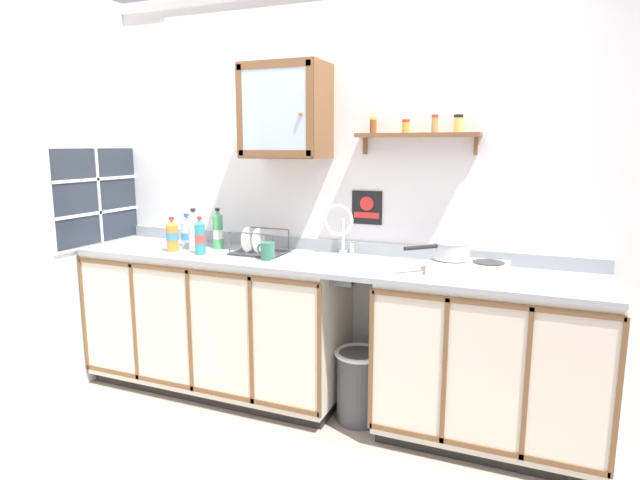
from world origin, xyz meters
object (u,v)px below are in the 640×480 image
at_px(bottle_water_clear_0, 187,232).
at_px(bottle_juice_amber_2, 172,236).
at_px(dish_rack, 258,248).
at_px(saucepan, 451,249).
at_px(bottle_soda_green_4, 218,231).
at_px(hot_plate_stove, 469,267).
at_px(mug, 267,251).
at_px(bottle_opaque_white_1, 194,231).
at_px(trash_bin, 359,384).
at_px(sink, 327,260).
at_px(wall_cabinet, 286,111).
at_px(bottle_detergent_teal_3, 200,237).
at_px(warning_sign, 367,208).

distance_m(bottle_water_clear_0, bottle_juice_amber_2, 0.19).
relative_size(bottle_water_clear_0, dish_rack, 0.67).
relative_size(saucepan, bottle_soda_green_4, 1.18).
relative_size(hot_plate_stove, mug, 3.28).
bearing_deg(saucepan, hot_plate_stove, -8.97).
bearing_deg(hot_plate_stove, bottle_juice_amber_2, -176.56).
relative_size(bottle_opaque_white_1, trash_bin, 0.63).
bearing_deg(bottle_soda_green_4, sink, -3.85).
bearing_deg(hot_plate_stove, wall_cabinet, 174.37).
bearing_deg(wall_cabinet, saucepan, -5.30).
distance_m(bottle_detergent_teal_3, dish_rack, 0.37).
height_order(mug, trash_bin, mug).
xyz_separation_m(bottle_water_clear_0, warning_sign, (1.21, 0.19, 0.20)).
distance_m(sink, saucepan, 0.74).
bearing_deg(warning_sign, saucepan, -24.34).
height_order(bottle_water_clear_0, bottle_soda_green_4, bottle_soda_green_4).
distance_m(bottle_detergent_teal_3, bottle_soda_green_4, 0.21).
bearing_deg(saucepan, bottle_soda_green_4, 177.46).
distance_m(dish_rack, warning_sign, 0.74).
distance_m(hot_plate_stove, wall_cabinet, 1.43).
distance_m(mug, wall_cabinet, 0.86).
bearing_deg(trash_bin, wall_cabinet, 163.97).
bearing_deg(bottle_juice_amber_2, dish_rack, 14.18).
relative_size(bottle_water_clear_0, bottle_opaque_white_1, 0.81).
height_order(bottle_detergent_teal_3, dish_rack, bottle_detergent_teal_3).
xyz_separation_m(sink, mug, (-0.33, -0.14, 0.06)).
height_order(hot_plate_stove, bottle_detergent_teal_3, bottle_detergent_teal_3).
height_order(bottle_opaque_white_1, mug, bottle_opaque_white_1).
bearing_deg(bottle_detergent_teal_3, saucepan, 5.24).
height_order(bottle_detergent_teal_3, warning_sign, warning_sign).
bearing_deg(bottle_opaque_white_1, dish_rack, 6.79).
height_order(bottle_opaque_white_1, bottle_soda_green_4, bottle_opaque_white_1).
xyz_separation_m(sink, bottle_detergent_teal_3, (-0.80, -0.15, 0.11)).
distance_m(sink, mug, 0.36).
bearing_deg(bottle_detergent_teal_3, bottle_soda_green_4, 90.82).
relative_size(saucepan, bottle_water_clear_0, 1.44).
relative_size(hot_plate_stove, warning_sign, 1.98).
xyz_separation_m(sink, bottle_opaque_white_1, (-0.92, -0.06, 0.13)).
bearing_deg(wall_cabinet, bottle_detergent_teal_3, -154.39).
xyz_separation_m(bottle_water_clear_0, wall_cabinet, (0.74, 0.04, 0.79)).
distance_m(mug, warning_sign, 0.67).
bearing_deg(mug, trash_bin, 6.56).
distance_m(bottle_opaque_white_1, dish_rack, 0.46).
relative_size(saucepan, trash_bin, 0.73).
bearing_deg(bottle_soda_green_4, wall_cabinet, 3.24).
distance_m(bottle_juice_amber_2, warning_sign, 1.27).
bearing_deg(sink, hot_plate_stove, -2.08).
xyz_separation_m(bottle_opaque_white_1, wall_cabinet, (0.61, 0.14, 0.75)).
height_order(sink, bottle_juice_amber_2, sink).
relative_size(saucepan, dish_rack, 0.96).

